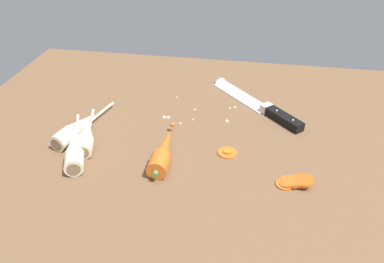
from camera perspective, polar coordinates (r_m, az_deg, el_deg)
The scene contains 9 objects.
ground_plane at distance 95.39cm, azimuth 0.20°, elevation -1.11°, with size 120.00×90.00×4.00cm, color brown.
chefs_knife at distance 107.60cm, azimuth 8.67°, elevation 4.45°, with size 26.28×27.55×4.18cm.
whole_carrot at distance 84.59cm, azimuth -4.22°, elevation -2.88°, with size 4.50×19.81×4.20cm.
parsnip_front at distance 92.56cm, azimuth -15.20°, elevation -0.66°, with size 7.48×19.50×4.00cm.
parsnip_mid_left at distance 95.96cm, azimuth -16.45°, elevation 0.43°, with size 7.69×22.21×4.00cm.
parsnip_mid_right at distance 89.23cm, azimuth -16.69°, elevation -2.34°, with size 10.83×22.54×4.00cm.
carrot_slice_stack at distance 80.98cm, azimuth 14.63°, elevation -7.12°, with size 7.40×4.03×2.63cm.
carrot_slice_stray_near at distance 87.37cm, azimuth 5.19°, elevation -3.02°, with size 4.32×4.32×0.70cm.
mince_crumbs at distance 100.19cm, azimuth -0.05°, elevation 2.36°, with size 18.18×13.79×0.89cm.
Camera 1 is at (12.97, -77.60, 51.95)cm, focal length 36.56 mm.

